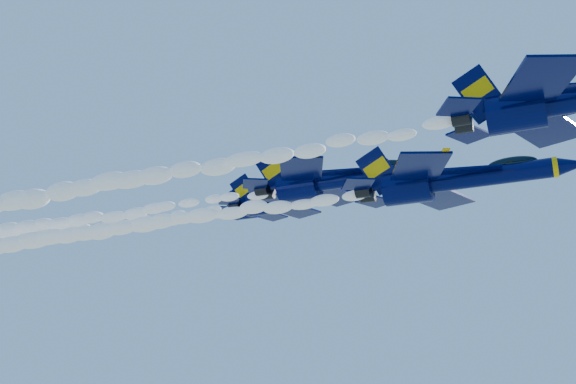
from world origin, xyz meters
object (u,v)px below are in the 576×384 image
at_px(jet_second, 452,180).
at_px(jet_lead, 572,101).
at_px(jet_third, 335,180).
at_px(jet_fifth, 268,207).
at_px(jet_fourth, 294,198).

bearing_deg(jet_second, jet_lead, -52.53).
relative_size(jet_lead, jet_third, 0.90).
height_order(jet_lead, jet_third, jet_third).
height_order(jet_second, jet_fifth, jet_fifth).
distance_m(jet_second, jet_fourth, 26.65).
xyz_separation_m(jet_third, jet_fifth, (-17.18, 20.87, 5.42)).
bearing_deg(jet_fourth, jet_fifth, 130.81).
distance_m(jet_lead, jet_third, 27.07).
xyz_separation_m(jet_lead, jet_fourth, (-30.86, 27.75, 5.99)).
relative_size(jet_second, jet_fifth, 1.23).
bearing_deg(jet_lead, jet_fifth, 136.40).
bearing_deg(jet_fourth, jet_second, -35.54).
bearing_deg(jet_fifth, jet_second, -39.86).
xyz_separation_m(jet_second, jet_fourth, (-21.18, 15.13, 5.75)).
height_order(jet_lead, jet_second, jet_second).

